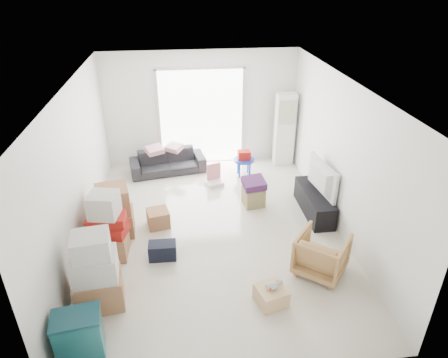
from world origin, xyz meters
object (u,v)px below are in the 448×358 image
object	(u,v)px
storage_bins	(79,336)
television	(316,189)
ottoman	(253,196)
armchair	(322,252)
tv_console	(314,202)
ac_tower	(284,129)
wood_crate	(271,295)
kids_table	(244,158)
sofa	(167,159)

from	to	relation	value
storage_bins	television	bearing A→B (deg)	35.93
storage_bins	ottoman	world-z (taller)	storage_bins
armchair	tv_console	bearing A→B (deg)	-66.10
tv_console	armchair	xyz separation A→B (m)	(-0.45, -1.69, 0.14)
ac_tower	storage_bins	xyz separation A→B (m)	(-3.85, -5.12, -0.55)
television	armchair	size ratio (longest dim) A/B	1.45
tv_console	ac_tower	bearing A→B (deg)	91.25
television	storage_bins	size ratio (longest dim) A/B	1.64
ottoman	wood_crate	size ratio (longest dim) A/B	0.98
ottoman	storage_bins	bearing A→B (deg)	-130.38
ac_tower	armchair	distance (m)	4.03
wood_crate	armchair	bearing A→B (deg)	31.62
kids_table	storage_bins	bearing A→B (deg)	-121.44
television	kids_table	size ratio (longest dim) A/B	1.75
ottoman	kids_table	size ratio (longest dim) A/B	0.64
sofa	kids_table	bearing A→B (deg)	-22.24
armchair	kids_table	xyz separation A→B (m)	(-0.66, 3.43, 0.06)
tv_console	television	distance (m)	0.30
ac_tower	armchair	xyz separation A→B (m)	(-0.40, -3.98, -0.50)
ac_tower	tv_console	size ratio (longest dim) A/B	1.27
kids_table	television	bearing A→B (deg)	-57.58
television	wood_crate	size ratio (longest dim) A/B	2.69
kids_table	wood_crate	world-z (taller)	kids_table
storage_bins	kids_table	bearing A→B (deg)	58.56
television	armchair	distance (m)	1.75
ac_tower	television	size ratio (longest dim) A/B	1.63
ac_tower	storage_bins	world-z (taller)	ac_tower
kids_table	sofa	bearing A→B (deg)	167.15
armchair	ac_tower	bearing A→B (deg)	-56.89
tv_console	wood_crate	distance (m)	2.64
armchair	storage_bins	distance (m)	3.63
ac_tower	sofa	distance (m)	2.86
sofa	kids_table	world-z (taller)	sofa
television	ottoman	size ratio (longest dim) A/B	2.75
television	ac_tower	bearing A→B (deg)	-5.95
ac_tower	kids_table	bearing A→B (deg)	-152.60
tv_console	sofa	size ratio (longest dim) A/B	0.80
sofa	wood_crate	bearing A→B (deg)	-80.81
armchair	kids_table	bearing A→B (deg)	-40.31
ac_tower	ottoman	distance (m)	2.25
television	sofa	distance (m)	3.57
tv_console	television	size ratio (longest dim) A/B	1.29
television	kids_table	world-z (taller)	kids_table
television	ottoman	bearing A→B (deg)	61.86
ac_tower	tv_console	xyz separation A→B (m)	(0.05, -2.29, -0.64)
television	storage_bins	bearing A→B (deg)	118.74
armchair	wood_crate	distance (m)	1.11
sofa	wood_crate	distance (m)	4.64
storage_bins	wood_crate	bearing A→B (deg)	12.75
ac_tower	storage_bins	distance (m)	6.43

